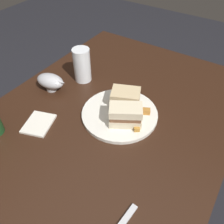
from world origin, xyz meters
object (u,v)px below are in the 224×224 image
object	(u,v)px
sandwich_half_right	(125,98)
pint_glass	(82,67)
gravy_boat	(51,81)
plate	(120,114)
napkin	(39,124)
sandwich_half_left	(125,115)

from	to	relation	value
sandwich_half_right	pint_glass	xyz separation A→B (m)	(-0.05, -0.25, 0.02)
sandwich_half_right	gravy_boat	world-z (taller)	sandwich_half_right
plate	sandwich_half_right	distance (m)	0.06
napkin	sandwich_half_right	bearing A→B (deg)	140.12
sandwich_half_right	napkin	distance (m)	0.33
pint_glass	gravy_boat	distance (m)	0.15
sandwich_half_right	pint_glass	world-z (taller)	pint_glass
sandwich_half_left	gravy_boat	size ratio (longest dim) A/B	0.96
napkin	sandwich_half_left	bearing A→B (deg)	122.60
sandwich_half_right	sandwich_half_left	bearing A→B (deg)	30.46
plate	napkin	size ratio (longest dim) A/B	2.54
plate	pint_glass	distance (m)	0.28
plate	sandwich_half_left	xyz separation A→B (m)	(0.03, 0.04, 0.04)
sandwich_half_left	sandwich_half_right	world-z (taller)	sandwich_half_left
gravy_boat	napkin	bearing A→B (deg)	29.81
sandwich_half_left	gravy_boat	distance (m)	0.36
gravy_boat	sandwich_half_right	bearing A→B (deg)	103.72
sandwich_half_right	napkin	bearing A→B (deg)	-39.88
sandwich_half_left	gravy_boat	xyz separation A→B (m)	(-0.01, -0.36, -0.01)
plate	gravy_boat	bearing A→B (deg)	-85.85
plate	pint_glass	size ratio (longest dim) A/B	1.93
plate	sandwich_half_right	xyz separation A→B (m)	(-0.05, -0.01, 0.04)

